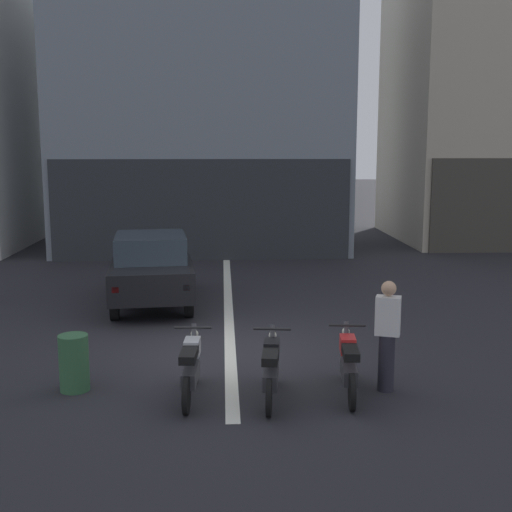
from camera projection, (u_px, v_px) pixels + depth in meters
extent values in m
plane|color=#232328|center=(230.00, 353.00, 11.60)|extent=(120.00, 120.00, 0.00)
cube|color=silver|center=(227.00, 283.00, 17.51)|extent=(0.20, 18.00, 0.01)
cube|color=gray|center=(204.00, 108.00, 24.76)|extent=(9.81, 9.18, 10.05)
cube|color=#292C30|center=(201.00, 210.00, 20.76)|extent=(9.42, 0.10, 3.20)
cylinder|color=black|center=(120.00, 280.00, 16.31)|extent=(0.25, 0.66, 0.64)
cylinder|color=black|center=(183.00, 278.00, 16.54)|extent=(0.25, 0.66, 0.64)
cylinder|color=black|center=(114.00, 305.00, 13.77)|extent=(0.25, 0.66, 0.64)
cylinder|color=black|center=(189.00, 302.00, 14.01)|extent=(0.25, 0.66, 0.64)
cube|color=black|center=(151.00, 272.00, 15.09)|extent=(2.18, 4.26, 0.66)
cube|color=#2D3842|center=(151.00, 247.00, 14.84)|extent=(1.75, 2.12, 0.56)
cube|color=red|center=(115.00, 290.00, 13.00)|extent=(0.15, 0.07, 0.12)
cube|color=red|center=(187.00, 287.00, 13.22)|extent=(0.15, 0.07, 0.12)
cylinder|color=black|center=(195.00, 368.00, 10.07)|extent=(0.10, 0.52, 0.52)
cylinder|color=black|center=(186.00, 396.00, 8.94)|extent=(0.10, 0.52, 0.52)
cube|color=#38383D|center=(191.00, 375.00, 9.44)|extent=(0.25, 0.75, 0.22)
cube|color=black|center=(189.00, 355.00, 9.22)|extent=(0.26, 0.61, 0.12)
cube|color=#B2B5BA|center=(192.00, 347.00, 9.64)|extent=(0.24, 0.37, 0.24)
cylinder|color=#4C4C51|center=(194.00, 347.00, 9.86)|extent=(0.09, 0.24, 0.70)
cylinder|color=black|center=(193.00, 328.00, 9.73)|extent=(0.55, 0.07, 0.04)
sphere|color=silver|center=(195.00, 334.00, 9.96)|extent=(0.12, 0.12, 0.12)
cylinder|color=black|center=(273.00, 369.00, 10.00)|extent=(0.13, 0.52, 0.52)
cylinder|color=black|center=(269.00, 398.00, 8.87)|extent=(0.13, 0.52, 0.52)
cube|color=#38383D|center=(271.00, 376.00, 9.37)|extent=(0.29, 0.75, 0.22)
cube|color=black|center=(270.00, 356.00, 9.16)|extent=(0.29, 0.62, 0.12)
cube|color=black|center=(272.00, 349.00, 9.57)|extent=(0.26, 0.38, 0.24)
cylinder|color=#4C4C51|center=(272.00, 348.00, 9.80)|extent=(0.10, 0.24, 0.70)
cylinder|color=black|center=(272.00, 329.00, 9.66)|extent=(0.55, 0.10, 0.04)
sphere|color=silver|center=(273.00, 335.00, 9.89)|extent=(0.12, 0.12, 0.12)
cylinder|color=black|center=(345.00, 365.00, 10.20)|extent=(0.12, 0.52, 0.52)
cylinder|color=black|center=(352.00, 392.00, 9.07)|extent=(0.12, 0.52, 0.52)
cube|color=#38383D|center=(349.00, 372.00, 9.57)|extent=(0.27, 0.75, 0.22)
cube|color=black|center=(350.00, 352.00, 9.35)|extent=(0.28, 0.62, 0.12)
cube|color=red|center=(348.00, 344.00, 9.76)|extent=(0.25, 0.38, 0.24)
cylinder|color=#4C4C51|center=(346.00, 345.00, 9.99)|extent=(0.09, 0.24, 0.70)
cylinder|color=black|center=(347.00, 325.00, 9.86)|extent=(0.55, 0.09, 0.04)
sphere|color=silver|center=(346.00, 332.00, 10.09)|extent=(0.12, 0.12, 0.12)
cylinder|color=#23232D|center=(386.00, 363.00, 9.77)|extent=(0.24, 0.24, 0.86)
cube|color=silver|center=(388.00, 316.00, 9.65)|extent=(0.41, 0.32, 0.58)
sphere|color=tan|center=(389.00, 288.00, 9.59)|extent=(0.22, 0.22, 0.22)
cylinder|color=#2D5938|center=(74.00, 363.00, 9.78)|extent=(0.44, 0.44, 0.85)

